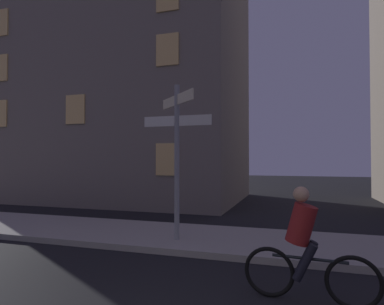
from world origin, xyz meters
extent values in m
cube|color=#9E9991|center=(0.00, 5.97, 0.07)|extent=(40.00, 2.64, 0.14)
cylinder|color=gray|center=(-1.09, 5.47, 1.94)|extent=(0.12, 0.12, 3.60)
cube|color=beige|center=(-1.09, 5.47, 3.39)|extent=(1.17, 1.17, 0.24)
cube|color=white|center=(-1.09, 5.47, 2.90)|extent=(1.66, 0.03, 0.24)
torus|color=black|center=(2.26, 3.12, 0.36)|extent=(0.72, 0.12, 0.72)
torus|color=black|center=(1.16, 3.22, 0.36)|extent=(0.72, 0.12, 0.72)
cylinder|color=black|center=(1.71, 3.17, 0.61)|extent=(1.00, 0.13, 0.04)
cylinder|color=maroon|center=(1.61, 3.18, 1.08)|extent=(0.48, 0.36, 0.61)
sphere|color=tan|center=(1.61, 3.18, 1.50)|extent=(0.22, 0.22, 0.22)
cylinder|color=black|center=(1.67, 3.27, 0.58)|extent=(0.35, 0.15, 0.55)
cylinder|color=black|center=(1.65, 3.09, 0.58)|extent=(0.35, 0.15, 0.55)
cube|color=slate|center=(-7.05, 13.32, 6.65)|extent=(12.20, 7.45, 13.29)
cube|color=#F2C672|center=(-2.98, 9.57, 2.00)|extent=(0.90, 0.06, 1.20)
cube|color=#F2C672|center=(-7.05, 9.57, 4.06)|extent=(0.90, 0.06, 1.20)
cube|color=#F2C672|center=(-11.12, 9.57, 6.12)|extent=(0.90, 0.06, 1.20)
cube|color=#F2C672|center=(-2.98, 9.57, 6.12)|extent=(0.90, 0.06, 1.20)
cube|color=#F2C672|center=(-11.12, 9.57, 8.17)|extent=(0.90, 0.06, 1.20)
camera|label=1|loc=(1.52, -1.63, 1.98)|focal=30.31mm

